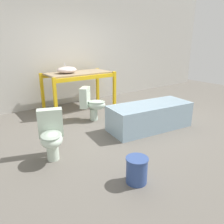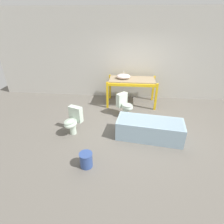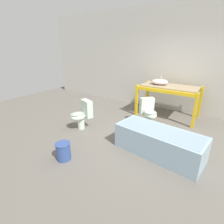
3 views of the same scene
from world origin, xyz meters
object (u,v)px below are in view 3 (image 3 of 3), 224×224
(bathtub_main, at_px, (159,140))
(bucket_white, at_px, (63,151))
(toilet_far, at_px, (149,112))
(toilet_near, at_px, (82,114))
(sink_basin, at_px, (160,82))

(bathtub_main, bearing_deg, bucket_white, -133.13)
(bathtub_main, xyz_separation_m, bucket_white, (-1.43, -1.18, -0.12))
(bathtub_main, bearing_deg, toilet_far, 128.80)
(bathtub_main, distance_m, toilet_near, 2.05)
(sink_basin, height_order, toilet_far, sink_basin)
(sink_basin, relative_size, toilet_far, 0.66)
(sink_basin, bearing_deg, toilet_far, -84.14)
(bathtub_main, bearing_deg, toilet_near, -173.30)
(sink_basin, distance_m, toilet_far, 1.16)
(bathtub_main, bearing_deg, sink_basin, 117.96)
(toilet_far, distance_m, bucket_white, 2.42)
(sink_basin, xyz_separation_m, toilet_near, (-1.26, -2.06, -0.63))
(bathtub_main, relative_size, bucket_white, 5.15)
(sink_basin, bearing_deg, bathtub_main, -69.37)
(sink_basin, xyz_separation_m, toilet_far, (0.10, -0.96, -0.63))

